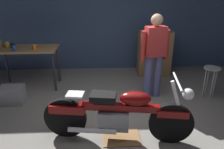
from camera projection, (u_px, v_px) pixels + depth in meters
ground_plane at (113, 128)px, 3.61m from camera, size 12.00×12.00×0.00m
back_wall at (108, 10)px, 5.60m from camera, size 8.00×0.12×3.10m
workbench at (27, 53)px, 4.77m from camera, size 1.30×0.64×0.90m
motorcycle at (118, 113)px, 3.19m from camera, size 2.18×0.63×1.00m
person_standing at (154, 53)px, 4.28m from camera, size 0.56×0.29×1.67m
shop_stool at (211, 74)px, 4.42m from camera, size 0.32×0.32×0.64m
wooden_dresser at (154, 53)px, 5.58m from camera, size 0.80×0.47×1.10m
drip_tray at (121, 138)px, 3.37m from camera, size 0.56×0.40×0.01m
storage_bin at (12, 95)px, 4.31m from camera, size 0.44×0.32×0.34m
mug_blue_enamel at (15, 48)px, 4.52m from camera, size 0.11×0.07×0.11m
mug_orange_travel at (35, 47)px, 4.60m from camera, size 0.11×0.08×0.11m
mug_yellow_tall at (8, 45)px, 4.76m from camera, size 0.12×0.09×0.11m
mug_black_matte at (13, 46)px, 4.71m from camera, size 0.11×0.07×0.10m
bottle at (0, 43)px, 4.75m from camera, size 0.06×0.06×0.24m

